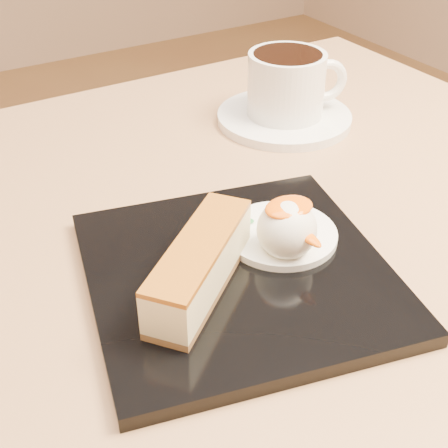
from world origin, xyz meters
TOP-DOWN VIEW (x-y plane):
  - table at (0.00, 0.00)m, footprint 0.80×0.80m
  - dessert_plate at (-0.04, -0.01)m, footprint 0.26×0.26m
  - cheesecake at (-0.08, -0.01)m, footprint 0.12×0.10m
  - cream_smear at (0.01, 0.01)m, footprint 0.09×0.09m
  - ice_cream_scoop at (-0.00, -0.01)m, footprint 0.05×0.05m
  - mango_sauce at (0.00, -0.01)m, footprint 0.04×0.03m
  - mint_sprig at (-0.02, 0.03)m, footprint 0.04×0.03m
  - saucer at (0.15, 0.20)m, footprint 0.15×0.15m
  - coffee_cup at (0.16, 0.20)m, footprint 0.11×0.08m

SIDE VIEW (x-z plane):
  - table at x=0.00m, z-range 0.20..0.92m
  - saucer at x=0.15m, z-range 0.72..0.73m
  - dessert_plate at x=-0.04m, z-range 0.72..0.73m
  - cream_smear at x=0.01m, z-range 0.73..0.74m
  - mint_sprig at x=-0.02m, z-range 0.74..0.74m
  - cheesecake at x=-0.08m, z-range 0.73..0.77m
  - ice_cream_scoop at x=0.00m, z-range 0.73..0.78m
  - coffee_cup at x=0.16m, z-range 0.73..0.80m
  - mango_sauce at x=0.00m, z-range 0.77..0.78m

